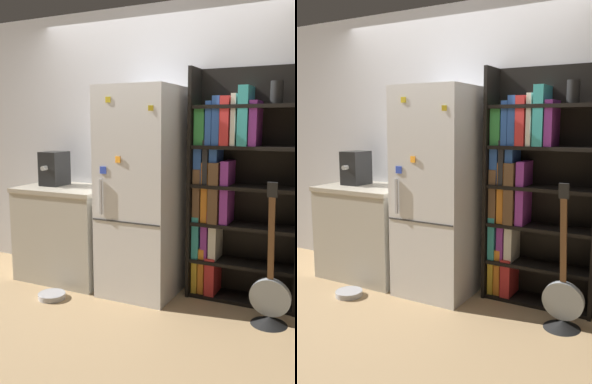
% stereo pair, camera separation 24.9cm
% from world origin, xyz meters
% --- Properties ---
extents(ground_plane, '(16.00, 16.00, 0.00)m').
position_xyz_m(ground_plane, '(0.00, 0.00, 0.00)').
color(ground_plane, tan).
extents(wall_back, '(8.00, 0.05, 2.60)m').
position_xyz_m(wall_back, '(0.00, 0.47, 1.30)').
color(wall_back, silver).
rests_on(wall_back, ground_plane).
extents(refrigerator, '(0.64, 0.68, 1.84)m').
position_xyz_m(refrigerator, '(-0.00, 0.12, 0.92)').
color(refrigerator, silver).
rests_on(refrigerator, ground_plane).
extents(bookshelf, '(0.94, 0.30, 1.99)m').
position_xyz_m(bookshelf, '(0.76, 0.33, 1.00)').
color(bookshelf, black).
rests_on(bookshelf, ground_plane).
extents(kitchen_counter, '(0.91, 0.66, 0.91)m').
position_xyz_m(kitchen_counter, '(-0.83, 0.13, 0.46)').
color(kitchen_counter, '#BCB7A8').
rests_on(kitchen_counter, ground_plane).
extents(espresso_machine, '(0.21, 0.32, 0.34)m').
position_xyz_m(espresso_machine, '(-1.01, 0.17, 1.08)').
color(espresso_machine, black).
rests_on(espresso_machine, kitchen_counter).
extents(guitar, '(0.31, 0.28, 1.12)m').
position_xyz_m(guitar, '(1.17, -0.07, 0.17)').
color(guitar, black).
rests_on(guitar, ground_plane).
extents(pet_bowl, '(0.24, 0.24, 0.05)m').
position_xyz_m(pet_bowl, '(-0.64, -0.39, 0.03)').
color(pet_bowl, '#B7B7BC').
rests_on(pet_bowl, ground_plane).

